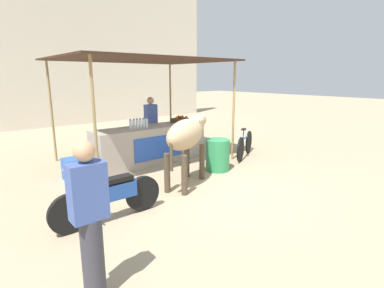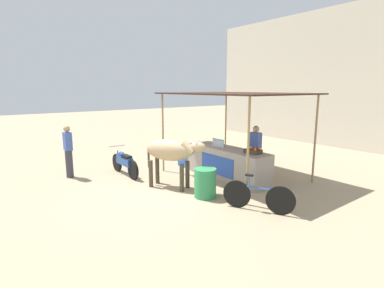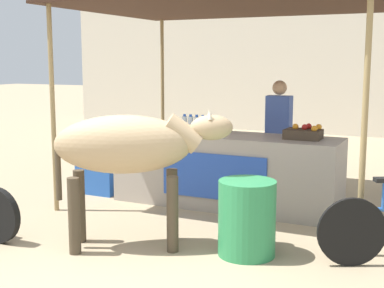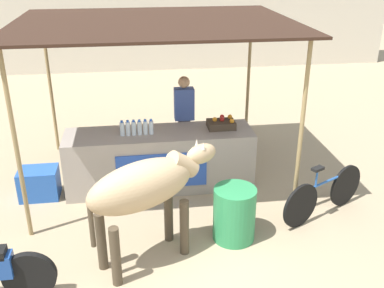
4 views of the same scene
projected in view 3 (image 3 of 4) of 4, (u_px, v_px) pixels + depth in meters
name	position (u px, v px, depth m)	size (l,w,h in m)	color
ground_plane	(140.00, 261.00, 5.18)	(60.00, 60.00, 0.00)	tan
building_wall_far	(342.00, 8.00, 13.62)	(16.00, 0.50, 6.48)	beige
stall_counter	(225.00, 171.00, 7.06)	(3.00, 0.82, 0.96)	#9E9389
stall_awning	(235.00, 13.00, 7.02)	(4.20, 3.20, 2.65)	#382319
water_bottle_row	(200.00, 125.00, 7.08)	(0.52, 0.07, 0.25)	silver
fruit_crate	(304.00, 133.00, 6.60)	(0.44, 0.32, 0.18)	#3F3326
vendor_behind_counter	(278.00, 138.00, 7.47)	(0.34, 0.22, 1.65)	#383842
cooler_box	(101.00, 176.00, 7.83)	(0.60, 0.44, 0.48)	blue
water_barrel	(247.00, 218.00, 5.28)	(0.57, 0.57, 0.76)	#2D8C51
cow	(130.00, 149.00, 5.42)	(1.77, 1.20, 1.44)	tan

